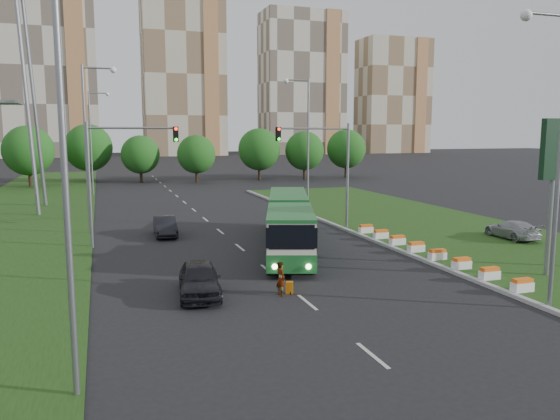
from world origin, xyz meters
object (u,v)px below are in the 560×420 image
object	(u,v)px
traffic_mast_median	(328,159)
traffic_mast_left	(115,164)
shopping_trolley	(289,288)
car_median	(512,229)
pedestrian	(281,279)
car_left_far	(165,226)
car_left_near	(199,279)
articulated_bus	(285,222)

from	to	relation	value
traffic_mast_median	traffic_mast_left	world-z (taller)	same
shopping_trolley	traffic_mast_left	bearing A→B (deg)	140.11
car_median	pedestrian	world-z (taller)	pedestrian
traffic_mast_left	car_left_far	world-z (taller)	traffic_mast_left
traffic_mast_median	traffic_mast_left	xyz separation A→B (m)	(-15.16, -1.00, 0.00)
pedestrian	traffic_mast_median	bearing A→B (deg)	-39.11
traffic_mast_median	pedestrian	xyz separation A→B (m)	(-8.56, -14.68, -4.57)
traffic_mast_left	car_left_far	size ratio (longest dim) A/B	1.90
traffic_mast_left	shopping_trolley	size ratio (longest dim) A/B	14.50
car_left_near	articulated_bus	bearing A→B (deg)	58.29
traffic_mast_median	traffic_mast_left	bearing A→B (deg)	-176.23
shopping_trolley	pedestrian	bearing A→B (deg)	-139.25
car_left_far	pedestrian	xyz separation A→B (m)	(3.31, -16.21, 0.09)
car_left_far	pedestrian	distance (m)	16.54
car_median	traffic_mast_median	bearing A→B (deg)	-35.31
traffic_mast_left	pedestrian	size ratio (longest dim) A/B	5.13
articulated_bus	pedestrian	xyz separation A→B (m)	(-3.57, -9.84, -0.86)
traffic_mast_median	car_left_near	bearing A→B (deg)	-131.65
pedestrian	articulated_bus	bearing A→B (deg)	-28.80
car_median	pedestrian	size ratio (longest dim) A/B	2.74
car_left_far	pedestrian	size ratio (longest dim) A/B	2.70
traffic_mast_median	pedestrian	world-z (taller)	traffic_mast_median
articulated_bus	shopping_trolley	bearing A→B (deg)	-89.44
traffic_mast_left	car_left_far	xyz separation A→B (m)	(3.29, 2.53, -4.66)
shopping_trolley	car_median	bearing A→B (deg)	43.00
traffic_mast_median	articulated_bus	size ratio (longest dim) A/B	0.49
traffic_mast_left	shopping_trolley	world-z (taller)	traffic_mast_left
car_left_near	car_median	distance (m)	23.24
traffic_mast_left	car_left_far	bearing A→B (deg)	37.56
car_left_far	car_median	world-z (taller)	car_median
car_left_near	pedestrian	world-z (taller)	pedestrian
car_left_near	car_left_far	world-z (taller)	car_left_near
traffic_mast_median	car_left_far	bearing A→B (deg)	172.65
car_left_near	pedestrian	distance (m)	3.68
articulated_bus	car_median	bearing A→B (deg)	8.11
articulated_bus	car_median	size ratio (longest dim) A/B	3.80
pedestrian	car_left_near	bearing A→B (deg)	63.29
car_left_far	car_median	xyz separation A→B (m)	(22.28, -9.14, 0.08)
car_median	car_left_near	bearing A→B (deg)	15.67
traffic_mast_median	car_left_far	distance (m)	12.84
traffic_mast_left	shopping_trolley	distance (m)	16.08
car_left_near	car_left_far	size ratio (longest dim) A/B	1.07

